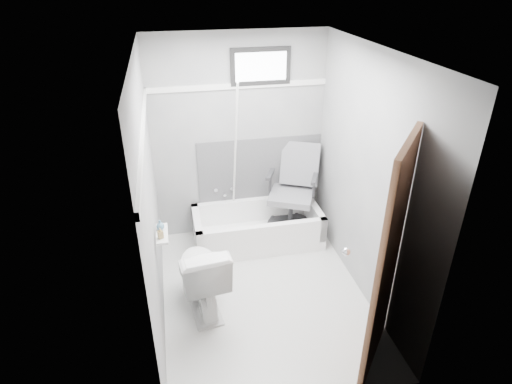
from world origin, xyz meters
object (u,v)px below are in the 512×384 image
object	(u,v)px
door	(441,285)
soap_bottle_a	(160,233)
office_chair	(291,190)
bathtub	(257,227)
toilet	(201,275)
soap_bottle_b	(160,225)

from	to	relation	value
door	soap_bottle_a	size ratio (longest dim) A/B	21.18
door	office_chair	bearing A→B (deg)	100.44
bathtub	office_chair	size ratio (longest dim) A/B	1.47
office_chair	soap_bottle_a	distance (m)	1.90
office_chair	soap_bottle_a	world-z (taller)	office_chair
bathtub	toilet	distance (m)	1.26
soap_bottle_a	soap_bottle_b	size ratio (longest dim) A/B	1.02
bathtub	toilet	size ratio (longest dim) A/B	1.88
toilet	bathtub	bearing A→B (deg)	-134.42
door	soap_bottle_a	distance (m)	2.23
bathtub	toilet	bearing A→B (deg)	-127.70
toilet	door	distance (m)	2.11
bathtub	door	size ratio (longest dim) A/B	0.75
office_chair	bathtub	bearing A→B (deg)	-147.73
toilet	soap_bottle_b	bearing A→B (deg)	-16.04
door	soap_bottle_b	size ratio (longest dim) A/B	21.61
bathtub	soap_bottle_b	distance (m)	1.61
toilet	door	world-z (taller)	door
soap_bottle_b	soap_bottle_a	bearing A→B (deg)	-90.00
office_chair	door	distance (m)	2.33
office_chair	soap_bottle_b	world-z (taller)	office_chair
bathtub	door	bearing A→B (deg)	-69.19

